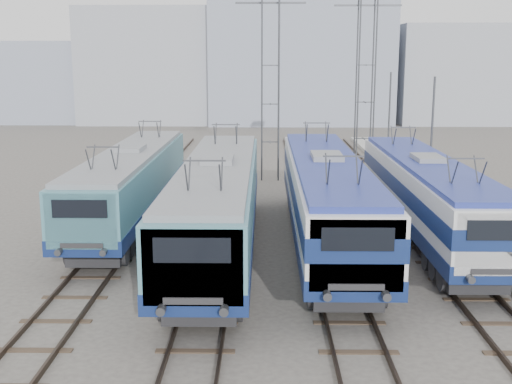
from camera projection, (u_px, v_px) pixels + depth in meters
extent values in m
plane|color=#514C47|center=(275.00, 299.00, 21.53)|extent=(160.00, 160.00, 0.00)
cube|color=#9E9E99|center=(496.00, 233.00, 29.19)|extent=(4.00, 70.00, 0.30)
cube|color=navy|center=(133.00, 197.00, 31.10)|extent=(2.80, 17.67, 0.59)
cube|color=teal|center=(132.00, 173.00, 30.86)|extent=(2.75, 17.67, 1.77)
cube|color=teal|center=(83.00, 219.00, 22.58)|extent=(2.53, 0.69, 2.00)
cube|color=gray|center=(131.00, 152.00, 30.66)|extent=(2.53, 16.97, 0.20)
cube|color=#262628|center=(104.00, 246.00, 25.49)|extent=(2.06, 3.53, 0.66)
cube|color=#262628|center=(154.00, 188.00, 37.02)|extent=(2.06, 3.53, 0.66)
cube|color=navy|center=(218.00, 220.00, 26.31)|extent=(2.97, 18.80, 0.63)
cube|color=teal|center=(218.00, 190.00, 26.05)|extent=(2.92, 18.80, 1.88)
cube|color=teal|center=(194.00, 264.00, 17.25)|extent=(2.69, 0.73, 2.13)
cube|color=gray|center=(218.00, 165.00, 25.84)|extent=(2.69, 18.05, 0.21)
cube|color=#262628|center=(205.00, 292.00, 20.33)|extent=(2.19, 3.76, 0.70)
cube|color=#262628|center=(227.00, 204.00, 32.60)|extent=(2.19, 3.76, 0.70)
cube|color=navy|center=(325.00, 214.00, 27.33)|extent=(2.96, 18.72, 0.62)
cube|color=silver|center=(326.00, 185.00, 27.07)|extent=(2.91, 18.72, 1.87)
cube|color=navy|center=(326.00, 186.00, 27.08)|extent=(2.95, 18.74, 0.73)
cube|color=silver|center=(355.00, 252.00, 18.31)|extent=(2.68, 0.73, 2.12)
cube|color=navy|center=(327.00, 161.00, 26.86)|extent=(2.68, 17.97, 0.21)
cube|color=#262628|center=(342.00, 281.00, 21.38)|extent=(2.18, 3.74, 0.70)
cube|color=#262628|center=(314.00, 200.00, 33.59)|extent=(2.18, 3.74, 0.70)
cube|color=navy|center=(425.00, 210.00, 28.33)|extent=(2.78, 17.56, 0.59)
cube|color=silver|center=(426.00, 184.00, 28.09)|extent=(2.73, 17.56, 1.76)
cube|color=navy|center=(426.00, 185.00, 28.10)|extent=(2.77, 17.58, 0.68)
cube|color=silver|center=(493.00, 242.00, 19.87)|extent=(2.51, 0.68, 1.99)
cube|color=navy|center=(428.00, 162.00, 27.89)|extent=(2.51, 16.86, 0.20)
cube|color=#262628|center=(464.00, 268.00, 22.75)|extent=(2.05, 3.51, 0.66)
cube|color=#262628|center=(397.00, 198.00, 34.21)|extent=(2.05, 3.51, 0.66)
cylinder|color=#3F4247|center=(262.00, 89.00, 41.31)|extent=(0.10, 0.10, 12.00)
cylinder|color=#3F4247|center=(279.00, 89.00, 41.30)|extent=(0.10, 0.10, 12.00)
cylinder|color=#3F4247|center=(262.00, 88.00, 42.39)|extent=(0.10, 0.10, 12.00)
cylinder|color=#3F4247|center=(279.00, 88.00, 42.38)|extent=(0.10, 0.10, 12.00)
cube|color=#3F4247|center=(271.00, 3.00, 40.75)|extent=(4.50, 0.12, 0.12)
cylinder|color=#3F4247|center=(358.00, 88.00, 43.18)|extent=(0.10, 0.10, 12.00)
cylinder|color=#3F4247|center=(375.00, 88.00, 43.17)|extent=(0.10, 0.10, 12.00)
cylinder|color=#3F4247|center=(356.00, 87.00, 44.26)|extent=(0.10, 0.10, 12.00)
cylinder|color=#3F4247|center=(372.00, 87.00, 44.25)|extent=(0.10, 0.10, 12.00)
cube|color=#3F4247|center=(368.00, 5.00, 42.62)|extent=(4.50, 0.12, 0.12)
cylinder|color=#3F4247|center=(431.00, 143.00, 34.41)|extent=(0.12, 0.12, 7.00)
cylinder|color=#3F4247|center=(389.00, 121.00, 46.15)|extent=(0.12, 0.12, 7.00)
cube|color=#979CA7|center=(157.00, 66.00, 80.99)|extent=(18.00, 12.00, 14.00)
cube|color=#8A93A6|center=(300.00, 50.00, 80.34)|extent=(22.00, 14.00, 18.00)
cube|color=#979CA7|center=(458.00, 74.00, 80.68)|extent=(16.00, 12.00, 12.00)
cube|color=#8A93A6|center=(32.00, 82.00, 81.61)|extent=(14.00, 10.00, 10.00)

